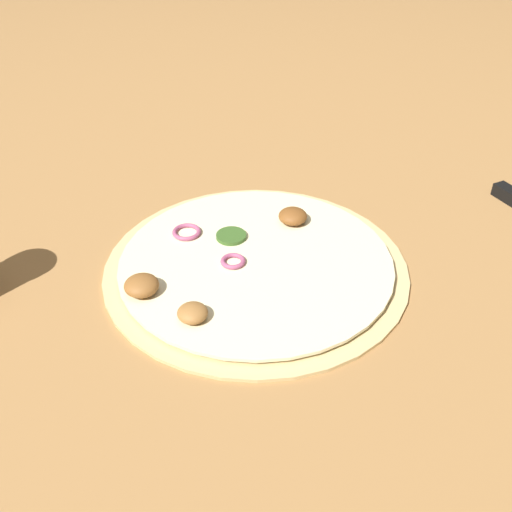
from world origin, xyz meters
TOP-DOWN VIEW (x-y plane):
  - ground_plane at (0.00, 0.00)m, footprint 3.00×3.00m
  - pizza at (0.00, -0.00)m, footprint 0.36×0.36m

SIDE VIEW (x-z plane):
  - ground_plane at x=0.00m, z-range 0.00..0.00m
  - pizza at x=0.00m, z-range -0.01..0.02m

